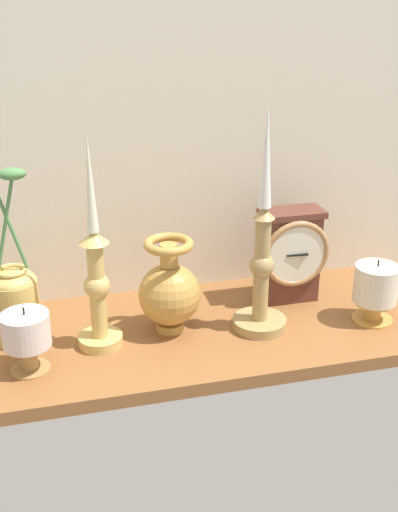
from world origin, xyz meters
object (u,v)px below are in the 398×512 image
Objects in this scene: mantel_clock at (291,254)px; pillar_candle_front at (375,289)px; candlestick_tall_left at (97,282)px; pillar_candle_near_clock at (27,336)px; candlestick_tall_center at (262,265)px; brass_vase_jar at (14,296)px; brass_vase_bulbous at (169,290)px.

mantel_clock is 17.19cm from pillar_candle_front.
pillar_candle_front is (50.09, -3.62, -5.73)cm from candlestick_tall_left.
mantel_clock is 51.99cm from pillar_candle_near_clock.
brass_vase_jar is (-42.50, 6.42, -3.88)cm from candlestick_tall_center.
pillar_candle_near_clock is at bearing -178.56° from pillar_candle_front.
pillar_candle_near_clock is at bearing -163.67° from brass_vase_bulbous.
mantel_clock is 0.49× the size of candlestick_tall_left.
brass_vase_jar is at bearing 158.76° from candlestick_tall_left.
brass_vase_jar is (-26.54, 3.26, 0.61)cm from brass_vase_bulbous.
brass_vase_jar is 3.17× the size of pillar_candle_near_clock.
brass_vase_bulbous is at bearing 16.33° from pillar_candle_near_clock.
candlestick_tall_center is 43.16cm from brass_vase_jar.
brass_vase_bulbous is (-15.96, 3.16, -4.49)cm from candlestick_tall_center.
candlestick_tall_left is 3.31× the size of pillar_candle_near_clock.
candlestick_tall_left is 2.15× the size of brass_vase_bulbous.
candlestick_tall_left is at bearing 23.34° from pillar_candle_near_clock.
mantel_clock is 0.46× the size of candlestick_tall_center.
candlestick_tall_left is 28.77cm from candlestick_tall_center.
brass_vase_bulbous is 26.75cm from brass_vase_jar.
candlestick_tall_left reaches higher than brass_vase_jar.
candlestick_tall_left is 15.18cm from brass_vase_jar.
pillar_candle_near_clock is (1.75, -10.52, -2.17)cm from brass_vase_jar.
mantel_clock is 51.95cm from brass_vase_jar.
mantel_clock is at bearing 13.72° from brass_vase_bulbous.
candlestick_tall_center is 41.40cm from pillar_candle_near_clock.
mantel_clock is at bearing 3.22° from brass_vase_jar.
candlestick_tall_center reaches higher than pillar_candle_near_clock.
brass_vase_jar is 10.88cm from pillar_candle_near_clock.
pillar_candle_front is (37.29, -5.71, -1.53)cm from brass_vase_bulbous.
pillar_candle_front is at bearing 1.44° from pillar_candle_near_clock.
mantel_clock is 0.51× the size of brass_vase_jar.
candlestick_tall_left is at bearing -170.74° from brass_vase_bulbous.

